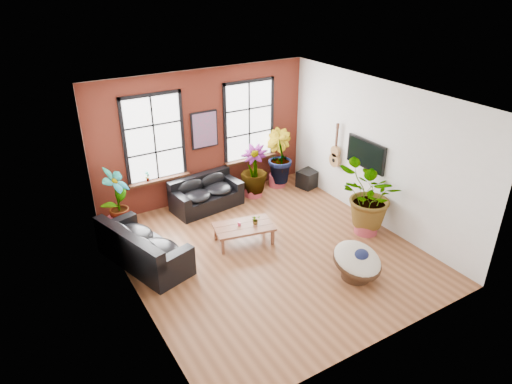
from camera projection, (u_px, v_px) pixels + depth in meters
room at (267, 179)px, 9.56m from camera, size 6.04×6.54×3.54m
sofa_back at (206, 194)px, 11.99m from camera, size 1.91×1.09×0.83m
sofa_left at (142, 248)px, 9.65m from camera, size 1.55×2.42×0.89m
coffee_table at (244, 228)px, 10.44m from camera, size 1.47×1.03×0.52m
papasan_chair at (357, 261)px, 9.23m from camera, size 1.28×1.28×0.77m
poster at (205, 130)px, 11.80m from camera, size 0.74×0.06×0.98m
tv_wall_unit at (357, 154)px, 11.35m from camera, size 0.13×1.86×1.20m
media_box at (308, 179)px, 13.16m from camera, size 0.68×0.61×0.48m
pot_back_left at (120, 224)px, 10.93m from camera, size 0.71×0.71×0.41m
pot_back_right at (277, 180)px, 13.24m from camera, size 0.65×0.65×0.35m
pot_right_wall at (366, 225)px, 10.90m from camera, size 0.61×0.61×0.40m
pot_mid at (253, 190)px, 12.66m from camera, size 0.63×0.63×0.36m
floor_plant_back_left at (117, 198)px, 10.66m from camera, size 0.92×0.94×1.50m
floor_plant_back_right at (278, 156)px, 12.92m from camera, size 0.75×0.89×1.52m
floor_plant_right_wall at (370, 197)px, 10.56m from camera, size 1.69×1.55×1.60m
floor_plant_mid at (254, 169)px, 12.39m from camera, size 1.00×1.00×1.32m
table_plant at (256, 220)px, 10.44m from camera, size 0.22×0.20×0.23m
sill_plant_left at (147, 176)px, 11.40m from camera, size 0.17×0.17×0.27m
sill_plant_right at (261, 151)px, 12.95m from camera, size 0.19×0.19×0.27m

